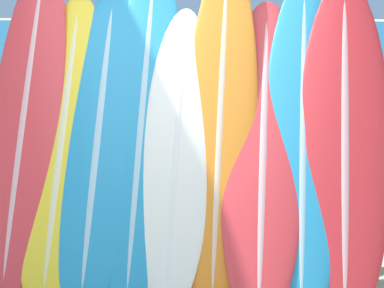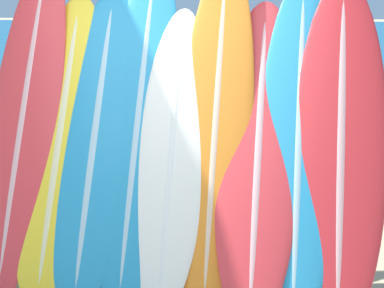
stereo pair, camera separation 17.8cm
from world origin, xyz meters
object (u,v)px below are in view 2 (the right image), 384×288
Objects in this scene: surfboard_slot_5 at (216,127)px; person_near_water at (273,92)px; surfboard_slot_1 at (60,142)px; surfboard_slot_7 at (298,142)px; surfboard_slot_0 at (25,117)px; person_far_left at (247,102)px; surfboard_slot_8 at (340,145)px; surfboard_slot_4 at (172,155)px; person_mid_beach at (293,66)px; surfboard_slot_3 at (138,124)px; surfboard_slot_6 at (258,154)px; person_far_right at (156,83)px; surfboard_rack at (173,229)px; surfboard_slot_2 at (96,140)px.

person_near_water is at bearing 84.27° from surfboard_slot_5.
surfboard_slot_7 is (1.65, 0.03, 0.06)m from surfboard_slot_1.
surfboard_slot_0 is 2.72m from person_far_left.
surfboard_slot_8 is at bearing 0.24° from surfboard_slot_1.
surfboard_slot_4 reaches higher than person_mid_beach.
surfboard_slot_3 is 0.86m from surfboard_slot_6.
person_mid_beach is at bearing 97.47° from person_far_right.
person_mid_beach is (0.63, 6.20, -0.25)m from surfboard_slot_5.
surfboard_slot_0 is 1.39m from surfboard_slot_5.
surfboard_slot_8 is at bearing 4.67° from surfboard_rack.
person_mid_beach is (1.17, 6.18, -0.25)m from surfboard_slot_3.
surfboard_slot_6 is 0.53m from surfboard_slot_8.
person_near_water is (-0.49, 3.34, -0.19)m from surfboard_slot_8.
surfboard_slot_3 reaches higher than person_far_right.
surfboard_slot_4 is 1.14× the size of person_far_left.
person_far_left is (0.34, 2.39, -0.04)m from surfboard_slot_4.
surfboard_slot_8 is 6.25m from person_mid_beach.
surfboard_slot_2 is 3.49m from person_far_right.
person_near_water is at bearing 79.74° from surfboard_slot_4.
surfboard_slot_0 is at bearing 178.97° from surfboard_slot_7.
surfboard_slot_5 is 1.07× the size of surfboard_slot_7.
surfboard_slot_3 reaches higher than surfboard_slot_1.
surfboard_slot_7 is at bearing -1.03° from surfboard_slot_0.
surfboard_slot_3 is 1.19× the size of surfboard_slot_4.
surfboard_slot_5 is at bearing -28.98° from person_far_right.
person_far_right is at bearing 159.84° from person_mid_beach.
surfboard_slot_6 is 0.93× the size of surfboard_slot_8.
surfboard_slot_7 is at bearing 82.05° from person_far_left.
surfboard_slot_8 is 1.26× the size of person_far_left.
surfboard_slot_5 reaches higher than person_mid_beach.
person_far_right is at bearing 105.06° from surfboard_slot_4.
person_far_left is (0.90, 2.34, -0.11)m from surfboard_slot_2.
surfboard_slot_3 reaches higher than person_near_water.
person_mid_beach is (-0.19, 6.25, -0.17)m from surfboard_slot_8.
surfboard_slot_8 is at bearing -1.42° from surfboard_slot_0.
surfboard_slot_1 is 0.58m from surfboard_slot_3.
surfboard_slot_7 reaches higher than person_far_left.
surfboard_slot_1 is 1.19× the size of person_far_left.
person_mid_beach is at bearing 91.77° from surfboard_slot_8.
surfboard_slot_0 reaches higher than surfboard_slot_1.
surfboard_slot_0 is 1.41× the size of person_mid_beach.
surfboard_rack is at bearing -175.33° from surfboard_slot_8.
person_far_left is (0.06, 2.30, -0.22)m from surfboard_slot_5.
surfboard_slot_5 is at bearing -172.16° from person_mid_beach.
surfboard_slot_0 is at bearing 174.63° from surfboard_slot_4.
surfboard_slot_0 reaches higher than surfboard_slot_2.
surfboard_slot_3 is (0.29, 0.06, 0.11)m from surfboard_slot_2.
surfboard_rack is at bearing -173.28° from surfboard_slot_6.
person_far_left is at bearing 0.07° from person_far_right.
surfboard_slot_1 is 1.39m from surfboard_slot_6.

